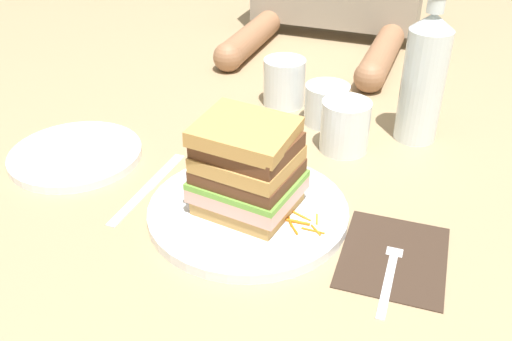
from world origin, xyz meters
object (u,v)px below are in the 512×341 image
Objects in this scene: knife at (146,189)px; fork at (392,265)px; empty_tumbler_0 at (327,104)px; side_plate at (76,155)px; napkin_dark at (394,256)px; empty_tumbler_1 at (284,82)px; water_bottle at (424,77)px; main_plate at (248,211)px; sandwich at (247,168)px; juice_glass at (345,128)px.

fork is at bearing -6.61° from knife.
fork is 2.14× the size of empty_tumbler_0.
side_plate is (-0.15, 0.04, 0.01)m from knife.
empty_tumbler_1 is at bearing 125.87° from napkin_dark.
water_bottle is at bearing 41.38° from knife.
main_plate is at bearing -7.92° from side_plate.
main_plate is 1.90× the size of sandwich.
empty_tumbler_1 is (-0.27, 0.39, 0.04)m from fork.
juice_glass is at bearing 114.89° from fork.
main_plate is 1.73× the size of napkin_dark.
sandwich reaches higher than napkin_dark.
main_plate is at bearing -1.49° from knife.
napkin_dark is 0.79× the size of knife.
side_plate is (-0.31, 0.04, -0.07)m from sandwich.
sandwich is 1.84× the size of empty_tumbler_0.
empty_tumbler_1 is at bearing 154.11° from empty_tumbler_0.
empty_tumbler_0 is at bearing 85.00° from sandwich.
water_bottle is at bearing 28.08° from side_plate.
water_bottle reaches higher than knife.
knife is at bearing 176.88° from napkin_dark.
sandwich is 1.69× the size of juice_glass.
side_plate is (-0.51, 0.06, 0.01)m from napkin_dark.
main_plate is 0.36m from empty_tumbler_1.
napkin_dark is 0.52m from side_plate.
sandwich is 0.36m from empty_tumbler_1.
water_bottle is at bearing 59.35° from sandwich.
empty_tumbler_1 is (-0.07, 0.35, 0.04)m from main_plate.
juice_glass is 0.19m from empty_tumbler_1.
juice_glass reaches higher than knife.
napkin_dark is at bearing 91.50° from fork.
knife is (-0.16, 0.00, -0.01)m from main_plate.
main_plate is 3.49× the size of empty_tumbler_0.
sandwich is at bearing -109.25° from juice_glass.
napkin_dark is at bearing -61.86° from empty_tumbler_0.
water_bottle is at bearing -0.43° from empty_tumbler_0.
side_plate is (-0.51, 0.08, 0.00)m from fork.
fork is 0.39m from empty_tumbler_0.
side_plate is at bearing -155.07° from juice_glass.
main_plate is at bearing -109.20° from juice_glass.
empty_tumbler_1 is at bearing 100.75° from main_plate.
empty_tumbler_0 is (0.03, 0.31, -0.04)m from sandwich.
empty_tumbler_1 is at bearing 74.82° from knife.
main_plate is 0.24m from juice_glass.
water_bottle is 2.84× the size of empty_tumbler_1.
empty_tumbler_0 is at bearing 121.88° from juice_glass.
sandwich is 0.31m from empty_tumbler_0.
empty_tumbler_0 is at bearing 37.99° from side_plate.
water_bottle is at bearing -10.62° from empty_tumbler_1.
sandwich reaches higher than juice_glass.
juice_glass is (0.24, 0.22, 0.04)m from knife.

